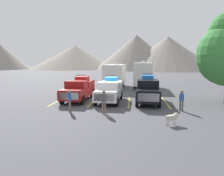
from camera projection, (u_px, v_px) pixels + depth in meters
ground_plane at (112, 100)px, 20.98m from camera, size 240.00×240.00×0.00m
pickup_truck_a at (79, 89)px, 20.69m from camera, size 2.42×5.53×2.50m
pickup_truck_b at (110, 90)px, 20.00m from camera, size 2.38×5.32×2.49m
pickup_truck_c at (148, 89)px, 19.70m from camera, size 2.37×5.90×2.68m
lot_stripe_a at (59, 101)px, 20.59m from camera, size 0.12×5.50×0.01m
lot_stripe_b at (93, 101)px, 20.25m from camera, size 0.12×5.50×0.01m
lot_stripe_c at (129, 102)px, 19.91m from camera, size 0.12×5.50×0.01m
lot_stripe_d at (166, 103)px, 19.58m from camera, size 0.12×5.50×0.01m
camper_trailer_a at (115, 74)px, 30.17m from camera, size 2.87×8.86×3.70m
camper_trailer_b at (143, 74)px, 30.17m from camera, size 2.88×7.62×3.95m
person_a at (104, 100)px, 15.39m from camera, size 0.38×0.26×1.75m
person_b at (70, 99)px, 15.96m from camera, size 0.24×0.38×1.72m
person_c at (182, 99)px, 16.22m from camera, size 0.36×0.22×1.64m
dog at (173, 117)px, 12.72m from camera, size 0.89×0.63×0.75m
mountain_ridge at (137, 54)px, 93.90m from camera, size 153.18×51.73×15.58m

